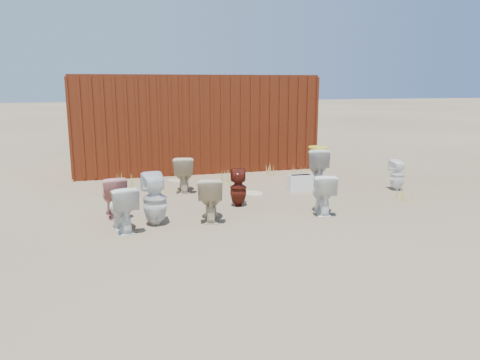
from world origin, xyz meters
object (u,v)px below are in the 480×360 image
object	(u,v)px
loose_tank	(300,183)
toilet_back_e	(397,175)
toilet_front_maroon	(238,188)
toilet_front_a	(122,208)
toilet_back_beige_right	(210,198)
toilet_back_beige_left	(184,174)
toilet_back_yellowlid	(318,167)
toilet_back_a	(155,199)
toilet_front_pink	(113,196)
shipping_container	(193,122)
toilet_front_c	(323,193)

from	to	relation	value
loose_tank	toilet_back_e	bearing A→B (deg)	-10.24
toilet_front_maroon	toilet_front_a	bearing A→B (deg)	37.41
toilet_front_maroon	toilet_back_beige_right	size ratio (longest dim) A/B	0.92
toilet_back_beige_left	loose_tank	bearing A→B (deg)	172.76
toilet_back_yellowlid	toilet_back_beige_right	bearing A→B (deg)	55.36
toilet_back_yellowlid	loose_tank	distance (m)	0.81
toilet_back_a	toilet_back_e	size ratio (longest dim) A/B	1.30
toilet_front_a	toilet_front_pink	xyz separation A→B (m)	(-0.12, 0.84, -0.00)
toilet_back_e	shipping_container	bearing A→B (deg)	-51.24
shipping_container	toilet_front_maroon	xyz separation A→B (m)	(0.05, -4.29, -0.86)
toilet_front_maroon	loose_tank	xyz separation A→B (m)	(1.55, 0.78, -0.16)
toilet_front_pink	toilet_back_e	bearing A→B (deg)	175.77
shipping_container	toilet_back_e	distance (m)	5.42
toilet_front_pink	toilet_front_c	distance (m)	3.56
shipping_container	loose_tank	size ratio (longest dim) A/B	12.00
toilet_back_beige_right	toilet_back_yellowlid	bearing A→B (deg)	-132.55
toilet_front_a	toilet_front_c	bearing A→B (deg)	169.33
toilet_front_c	toilet_back_e	distance (m)	2.56
toilet_front_c	loose_tank	distance (m)	1.65
toilet_back_beige_left	toilet_back_yellowlid	distance (m)	2.94
toilet_back_beige_right	toilet_back_yellowlid	distance (m)	3.46
toilet_back_a	toilet_back_beige_left	bearing A→B (deg)	-117.53
toilet_front_maroon	toilet_back_beige_left	xyz separation A→B (m)	(-0.77, 1.46, 0.03)
toilet_back_yellowlid	toilet_back_e	bearing A→B (deg)	166.68
toilet_back_beige_left	toilet_front_c	bearing A→B (deg)	140.77
toilet_back_beige_left	loose_tank	world-z (taller)	toilet_back_beige_left
toilet_front_a	loose_tank	world-z (taller)	toilet_front_a
toilet_back_a	shipping_container	bearing A→B (deg)	-114.37
shipping_container	toilet_back_beige_left	bearing A→B (deg)	-104.20
toilet_front_maroon	loose_tank	size ratio (longest dim) A/B	1.34
toilet_back_e	toilet_front_maroon	bearing A→B (deg)	1.94
toilet_front_maroon	toilet_back_beige_left	size ratio (longest dim) A/B	0.91
toilet_front_a	toilet_back_yellowlid	xyz separation A→B (m)	(4.25, 2.18, 0.06)
toilet_front_c	toilet_front_maroon	bearing A→B (deg)	-17.24
toilet_front_c	toilet_back_a	size ratio (longest dim) A/B	0.84
toilet_front_c	toilet_front_maroon	size ratio (longest dim) A/B	1.04
toilet_front_a	loose_tank	size ratio (longest dim) A/B	1.41
shipping_container	toilet_front_pink	world-z (taller)	shipping_container
toilet_back_a	toilet_back_beige_left	xyz separation A→B (m)	(0.80, 2.22, -0.05)
toilet_front_a	toilet_back_beige_left	distance (m)	2.71
toilet_back_a	toilet_back_e	bearing A→B (deg)	-175.50
shipping_container	toilet_back_beige_left	xyz separation A→B (m)	(-0.72, -2.83, -0.83)
toilet_back_beige_right	toilet_back_e	bearing A→B (deg)	-153.43
shipping_container	toilet_back_beige_right	distance (m)	5.11
toilet_front_c	toilet_front_a	bearing A→B (deg)	17.27
toilet_front_a	loose_tank	xyz separation A→B (m)	(3.64, 1.69, -0.18)
toilet_back_beige_left	toilet_front_maroon	bearing A→B (deg)	126.88
toilet_back_yellowlid	toilet_back_e	size ratio (longest dim) A/B	1.27
toilet_front_maroon	toilet_front_pink	bearing A→B (deg)	15.57
toilet_back_beige_right	toilet_back_e	world-z (taller)	toilet_back_beige_right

